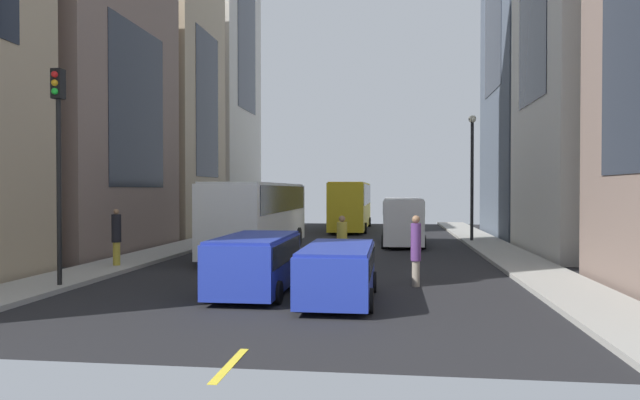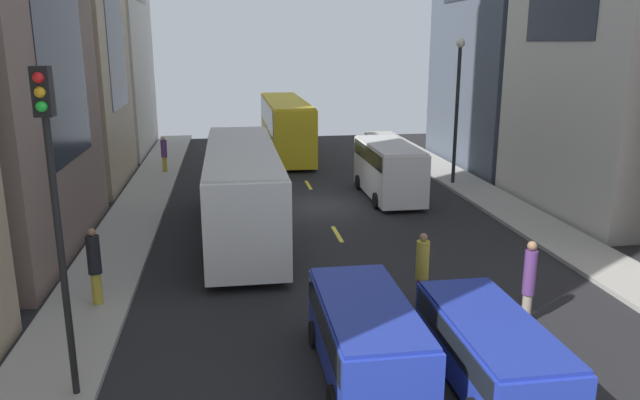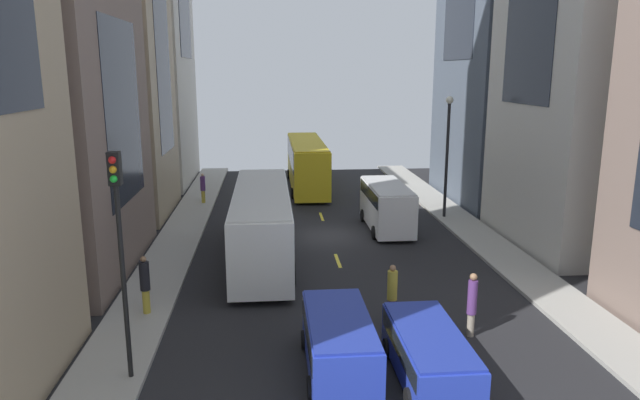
{
  "view_description": "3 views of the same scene",
  "coord_description": "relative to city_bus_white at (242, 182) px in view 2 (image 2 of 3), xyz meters",
  "views": [
    {
      "loc": [
        2.76,
        -30.53,
        3.02
      ],
      "look_at": [
        -0.92,
        -1.09,
        2.52
      ],
      "focal_mm": 32.11,
      "sensor_mm": 36.0,
      "label": 1
    },
    {
      "loc": [
        -3.96,
        -25.95,
        7.07
      ],
      "look_at": [
        -0.63,
        -3.97,
        1.32
      ],
      "focal_mm": 33.97,
      "sensor_mm": 36.0,
      "label": 2
    },
    {
      "loc": [
        -3.14,
        -29.85,
        8.79
      ],
      "look_at": [
        -0.41,
        0.7,
        1.85
      ],
      "focal_mm": 32.28,
      "sensor_mm": 36.0,
      "label": 3
    }
  ],
  "objects": [
    {
      "name": "pedestrian_crossing_mid",
      "position": [
        7.07,
        -8.86,
        -0.8
      ],
      "size": [
        0.32,
        0.32,
        2.24
      ],
      "rotation": [
        0.0,
        0.0,
        1.14
      ],
      "color": "gray",
      "rests_on": "ground"
    },
    {
      "name": "city_bus_white",
      "position": [
        0.0,
        0.0,
        0.0
      ],
      "size": [
        2.8,
        11.79,
        3.35
      ],
      "color": "silver",
      "rests_on": "ground"
    },
    {
      "name": "lane_stripe_4",
      "position": [
        3.54,
        16.15,
        -2.0
      ],
      "size": [
        0.16,
        2.0,
        0.01
      ],
      "primitive_type": "cube",
      "color": "yellow",
      "rests_on": "ground"
    },
    {
      "name": "ground_plane",
      "position": [
        3.54,
        3.55,
        -2.01
      ],
      "size": [
        42.31,
        42.31,
        0.0
      ],
      "primitive_type": "plane",
      "color": "black"
    },
    {
      "name": "car_blue_0",
      "position": [
        4.87,
        -11.52,
        -1.11
      ],
      "size": [
        2.0,
        4.63,
        1.52
      ],
      "color": "#2338AD",
      "rests_on": "ground"
    },
    {
      "name": "lane_stripe_2",
      "position": [
        3.54,
        -0.65,
        -2.0
      ],
      "size": [
        0.16,
        2.0,
        0.01
      ],
      "primitive_type": "cube",
      "color": "yellow",
      "rests_on": "ground"
    },
    {
      "name": "lane_stripe_1",
      "position": [
        3.54,
        -9.05,
        -2.0
      ],
      "size": [
        0.16,
        2.0,
        0.01
      ],
      "primitive_type": "cube",
      "color": "yellow",
      "rests_on": "ground"
    },
    {
      "name": "pedestrian_walking_far",
      "position": [
        -4.15,
        -6.27,
        -0.71
      ],
      "size": [
        0.36,
        0.36,
        2.16
      ],
      "rotation": [
        0.0,
        0.0,
        0.17
      ],
      "color": "gold",
      "rests_on": "ground"
    },
    {
      "name": "traffic_light_near_corner",
      "position": [
        -3.71,
        -10.8,
        2.64
      ],
      "size": [
        0.32,
        0.44,
        6.54
      ],
      "color": "black",
      "rests_on": "ground"
    },
    {
      "name": "lane_stripe_3",
      "position": [
        3.54,
        7.75,
        -2.0
      ],
      "size": [
        0.16,
        2.0,
        0.01
      ],
      "primitive_type": "cube",
      "color": "yellow",
      "rests_on": "ground"
    },
    {
      "name": "building_west_2",
      "position": [
        -8.87,
        9.74,
        6.68
      ],
      "size": [
        6.17,
        8.24,
        17.38
      ],
      "color": "tan",
      "rests_on": "ground"
    },
    {
      "name": "pedestrian_waiting_curb",
      "position": [
        4.63,
        -7.58,
        -0.86
      ],
      "size": [
        0.36,
        0.36,
        2.16
      ],
      "rotation": [
        0.0,
        0.0,
        0.56
      ],
      "color": "#593372",
      "rests_on": "ground"
    },
    {
      "name": "sidewalk_west",
      "position": [
        -4.46,
        3.55,
        -1.93
      ],
      "size": [
        2.31,
        44.0,
        0.15
      ],
      "primitive_type": "cube",
      "color": "#9E9B93",
      "rests_on": "ground"
    },
    {
      "name": "car_blue_1",
      "position": [
        2.36,
        -10.69,
        -1.01
      ],
      "size": [
        2.09,
        4.6,
        1.7
      ],
      "color": "#2338AD",
      "rests_on": "ground"
    },
    {
      "name": "pedestrian_crossing_near",
      "position": [
        -4.03,
        11.68,
        -0.8
      ],
      "size": [
        0.33,
        0.33,
        1.98
      ],
      "rotation": [
        0.0,
        0.0,
        4.33
      ],
      "color": "gold",
      "rests_on": "ground"
    },
    {
      "name": "sidewalk_east",
      "position": [
        11.54,
        3.55,
        -1.93
      ],
      "size": [
        2.31,
        44.0,
        0.15
      ],
      "primitive_type": "cube",
      "color": "#9E9B93",
      "rests_on": "ground"
    },
    {
      "name": "lane_stripe_5",
      "position": [
        3.54,
        24.55,
        -2.0
      ],
      "size": [
        0.16,
        2.0,
        0.01
      ],
      "primitive_type": "cube",
      "color": "yellow",
      "rests_on": "ground"
    },
    {
      "name": "streetcar_yellow",
      "position": [
        3.25,
        16.86,
        0.12
      ],
      "size": [
        2.7,
        12.43,
        3.59
      ],
      "color": "yellow",
      "rests_on": "ground"
    },
    {
      "name": "delivery_van_white",
      "position": [
        6.92,
        4.6,
        -0.49
      ],
      "size": [
        2.25,
        5.99,
        2.58
      ],
      "color": "white",
      "rests_on": "ground"
    },
    {
      "name": "streetlamp_near",
      "position": [
        10.89,
        6.59,
        2.53
      ],
      "size": [
        0.44,
        0.44,
        7.17
      ],
      "color": "black",
      "rests_on": "ground"
    }
  ]
}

